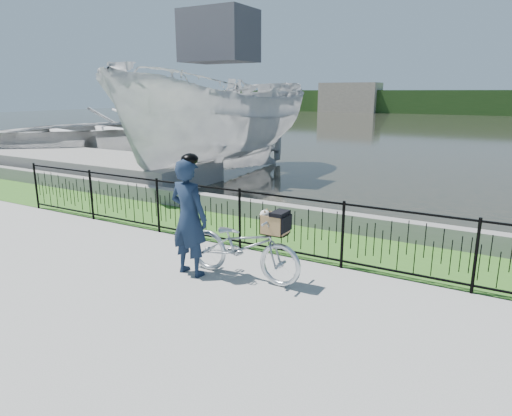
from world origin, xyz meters
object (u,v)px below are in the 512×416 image
Objects in this scene: boat_near at (220,121)px; boat_far at (105,131)px; dock at (83,164)px; cyclist at (189,216)px; bicycle_rig at (244,245)px.

boat_near reaches higher than boat_far.
boat_far reaches higher than dock.
cyclist is (8.97, -5.36, 0.61)m from dock.
bicycle_rig reaches higher than dock.
bicycle_rig is 0.98m from cyclist.
boat_near reaches higher than bicycle_rig.
boat_near is at bearing -15.21° from boat_far.
boat_far is at bearing 164.79° from boat_near.
dock is 1.06× the size of boat_near.
cyclist is 8.53m from boat_near.
boat_near is (-4.34, 7.28, 0.95)m from cyclist.
dock is at bearing 149.15° from cyclist.
dock is at bearing -157.44° from boat_near.
boat_near is at bearing 126.53° from bicycle_rig.
boat_near is (4.63, 1.92, 1.57)m from dock.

